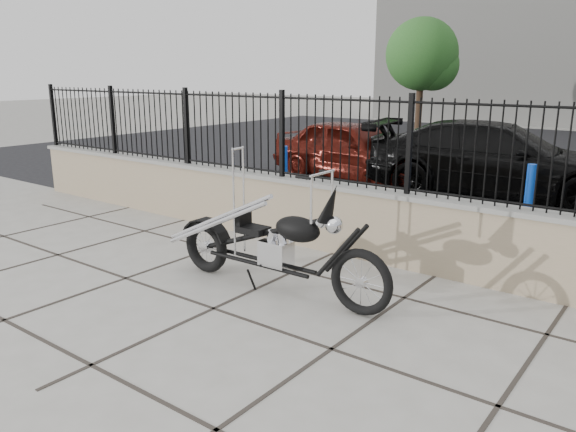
{
  "coord_description": "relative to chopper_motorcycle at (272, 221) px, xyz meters",
  "views": [
    {
      "loc": [
        3.99,
        -3.95,
        2.46
      ],
      "look_at": [
        0.17,
        1.09,
        0.83
      ],
      "focal_mm": 35.0,
      "sensor_mm": 36.0,
      "label": 1
    }
  ],
  "objects": [
    {
      "name": "car_red",
      "position": [
        -2.76,
        6.5,
        -0.13
      ],
      "size": [
        4.29,
        2.16,
        1.4
      ],
      "primitive_type": "imported",
      "rotation": [
        0.0,
        0.0,
        1.44
      ],
      "color": "#4F110B",
      "rests_on": "parking_lot"
    },
    {
      "name": "tree_left",
      "position": [
        -5.47,
        15.95,
        2.39
      ],
      "size": [
        2.72,
        2.72,
        4.59
      ],
      "rotation": [
        0.0,
        0.0,
        -0.02
      ],
      "color": "#382619",
      "rests_on": "ground_plane"
    },
    {
      "name": "iron_fence",
      "position": [
        -0.17,
        1.71,
        0.73
      ],
      "size": [
        14.0,
        0.08,
        1.2
      ],
      "primitive_type": "cube",
      "color": "black",
      "rests_on": "retaining_wall"
    },
    {
      "name": "retaining_wall",
      "position": [
        -0.17,
        1.71,
        -0.35
      ],
      "size": [
        14.0,
        0.36,
        0.96
      ],
      "primitive_type": "cube",
      "color": "gray",
      "rests_on": "ground_plane"
    },
    {
      "name": "bollard_a",
      "position": [
        -3.05,
        4.22,
        -0.33
      ],
      "size": [
        0.13,
        0.13,
        1.0
      ],
      "primitive_type": "cylinder",
      "rotation": [
        0.0,
        0.0,
        0.06
      ],
      "color": "#0C36C1",
      "rests_on": "ground_plane"
    },
    {
      "name": "bollard_b",
      "position": [
        1.69,
        4.21,
        -0.28
      ],
      "size": [
        0.16,
        0.16,
        1.1
      ],
      "primitive_type": "cylinder",
      "rotation": [
        0.0,
        0.0,
        0.27
      ],
      "color": "#0C15BD",
      "rests_on": "ground_plane"
    },
    {
      "name": "chopper_motorcycle",
      "position": [
        0.0,
        0.0,
        0.0
      ],
      "size": [
        2.77,
        0.53,
        1.65
      ],
      "primitive_type": null,
      "rotation": [
        0.0,
        0.0,
        0.02
      ],
      "color": "black",
      "rests_on": "ground_plane"
    },
    {
      "name": "car_black",
      "position": [
        0.41,
        6.68,
        -0.08
      ],
      "size": [
        5.42,
        2.85,
        1.5
      ],
      "primitive_type": "imported",
      "rotation": [
        0.0,
        0.0,
        1.72
      ],
      "color": "black",
      "rests_on": "parking_lot"
    },
    {
      "name": "ground_plane",
      "position": [
        -0.17,
        -0.79,
        -0.83
      ],
      "size": [
        90.0,
        90.0,
        0.0
      ],
      "primitive_type": "plane",
      "color": "#99968E",
      "rests_on": "ground"
    },
    {
      "name": "parking_lot",
      "position": [
        -0.17,
        11.71,
        -0.83
      ],
      "size": [
        30.0,
        30.0,
        0.0
      ],
      "primitive_type": "plane",
      "color": "black",
      "rests_on": "ground"
    }
  ]
}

